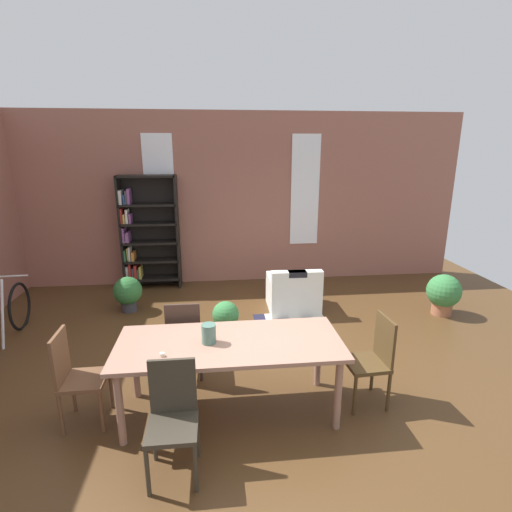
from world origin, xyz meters
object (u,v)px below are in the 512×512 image
vase_on_table (209,334)px  dining_chair_head_left (75,375)px  armchair_white (293,294)px  dining_chair_far_left (184,336)px  potted_plant_window (444,293)px  potted_plant_corner (128,292)px  dining_table (230,349)px  bookshelf_tall (146,234)px  potted_plant_by_shelf (226,317)px  bicycle_second (3,320)px  dining_chair_near_left (173,415)px  dining_chair_head_right (373,357)px

vase_on_table → dining_chair_head_left: (-1.26, -0.00, -0.36)m
armchair_white → dining_chair_far_left: bearing=-132.3°
potted_plant_window → vase_on_table: bearing=-151.0°
dining_chair_far_left → potted_plant_corner: bearing=117.5°
dining_table → armchair_white: size_ratio=2.67×
bookshelf_tall → potted_plant_window: (4.85, -1.82, -0.68)m
armchair_white → potted_plant_by_shelf: 1.37m
dining_table → potted_plant_corner: bearing=119.7°
bicycle_second → potted_plant_window: 6.44m
dining_chair_head_left → dining_chair_near_left: bearing=-35.0°
dining_chair_near_left → dining_chair_far_left: (-0.00, 1.36, 0.00)m
dining_chair_near_left → bookshelf_tall: size_ratio=0.45×
potted_plant_by_shelf → dining_chair_head_right: bearing=-49.2°
potted_plant_by_shelf → potted_plant_corner: 1.86m
dining_chair_near_left → dining_table: bearing=54.4°
dining_table → dining_chair_near_left: (-0.49, -0.68, -0.19)m
dining_chair_head_right → armchair_white: dining_chair_head_right is taller
dining_chair_head_right → potted_plant_corner: size_ratio=1.65×
dining_chair_far_left → armchair_white: bearing=47.7°
dining_chair_far_left → bicycle_second: 2.69m
dining_chair_head_left → potted_plant_corner: bearing=91.8°
bookshelf_tall → potted_plant_by_shelf: bearing=-57.3°
dining_chair_head_right → dining_table: bearing=-179.8°
dining_table → potted_plant_window: 4.04m
bookshelf_tall → dining_chair_head_left: bearing=-91.1°
bicycle_second → potted_plant_window: bearing=2.7°
potted_plant_corner → dining_chair_far_left: bearing=-62.5°
dining_chair_near_left → vase_on_table: bearing=66.8°
vase_on_table → bicycle_second: vase_on_table is taller
dining_table → dining_chair_head_left: dining_chair_head_left is taller
dining_chair_near_left → potted_plant_corner: (-1.06, 3.39, -0.19)m
bicycle_second → potted_plant_corner: (1.42, 0.98, -0.03)m
bicycle_second → armchair_white: bearing=10.3°
dining_chair_head_right → potted_plant_window: dining_chair_head_right is taller
bookshelf_tall → bicycle_second: bookshelf_tall is taller
dining_chair_head_left → potted_plant_corner: (-0.08, 2.71, -0.19)m
bicycle_second → potted_plant_corner: 1.73m
bicycle_second → potted_plant_by_shelf: (2.97, -0.04, -0.08)m
potted_plant_corner → potted_plant_by_shelf: bearing=-33.4°
dining_chair_near_left → potted_plant_corner: bearing=107.3°
dining_chair_far_left → vase_on_table: bearing=-66.8°
dining_chair_near_left → potted_plant_by_shelf: dining_chair_near_left is taller
bookshelf_tall → potted_plant_by_shelf: size_ratio=4.23×
vase_on_table → armchair_white: size_ratio=0.23×
vase_on_table → bicycle_second: 3.31m
dining_chair_head_left → bookshelf_tall: bearing=88.9°
bookshelf_tall → dining_table: bearing=-70.3°
dining_table → bicycle_second: (-2.97, 1.73, -0.35)m
dining_chair_near_left → potted_plant_corner: size_ratio=1.65×
dining_chair_near_left → armchair_white: size_ratio=1.17×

